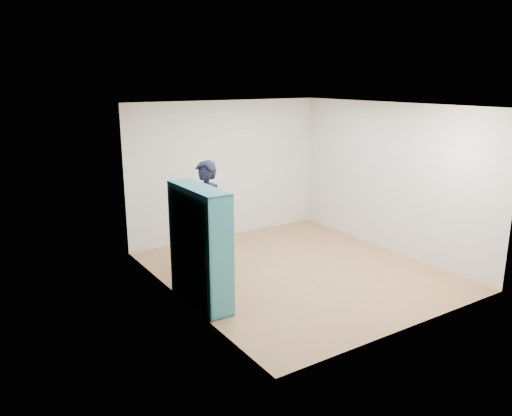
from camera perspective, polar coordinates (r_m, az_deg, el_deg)
floor at (r=8.08m, az=4.73°, el=-7.14°), size 4.50×4.50×0.00m
ceiling at (r=7.52m, az=5.15°, el=11.59°), size 4.50×4.50×0.00m
wall_left at (r=6.69m, az=-8.76°, el=-0.17°), size 0.02×4.50×2.60m
wall_right at (r=9.04m, az=15.04°, el=3.34°), size 0.02×4.50×2.60m
wall_back at (r=9.54m, az=-3.37°, el=4.39°), size 4.00×0.02×2.60m
wall_front at (r=6.14m, az=17.87°, el=-2.08°), size 4.00×0.02×2.60m
bookshelf at (r=6.72m, az=-6.60°, el=-4.51°), size 0.35×1.22×1.62m
person at (r=7.82m, az=-5.68°, el=-1.02°), size 0.64×0.76×1.78m
smartphone at (r=7.74m, az=-6.94°, el=-0.33°), size 0.05×0.09×0.14m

